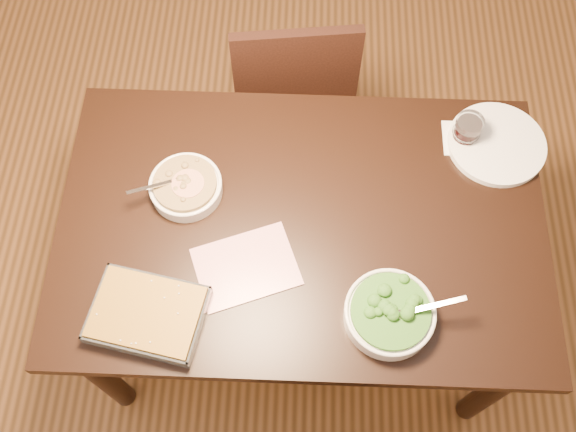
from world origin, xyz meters
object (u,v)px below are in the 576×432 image
object	(u,v)px
broccoli_bowl	(390,313)
dinner_plate	(497,144)
wine_tumbler	(467,129)
table	(301,236)
baking_dish	(148,314)
stew_bowl	(186,186)
chair_far	(293,85)

from	to	relation	value
broccoli_bowl	dinner_plate	xyz separation A→B (m)	(0.34, 0.55, -0.02)
wine_tumbler	dinner_plate	size ratio (longest dim) A/B	0.31
table	broccoli_bowl	world-z (taller)	broccoli_bowl
broccoli_bowl	dinner_plate	world-z (taller)	broccoli_bowl
wine_tumbler	baking_dish	bearing A→B (deg)	-145.87
baking_dish	wine_tumbler	world-z (taller)	wine_tumbler
stew_bowl	chair_far	size ratio (longest dim) A/B	0.25
broccoli_bowl	chair_far	xyz separation A→B (m)	(-0.28, 0.96, -0.28)
table	dinner_plate	distance (m)	0.65
table	baking_dish	size ratio (longest dim) A/B	4.27
baking_dish	chair_far	xyz separation A→B (m)	(0.35, 0.98, -0.28)
table	broccoli_bowl	xyz separation A→B (m)	(0.24, -0.27, 0.13)
stew_bowl	broccoli_bowl	xyz separation A→B (m)	(0.58, -0.36, 0.00)
broccoli_bowl	wine_tumbler	xyz separation A→B (m)	(0.25, 0.57, 0.02)
baking_dish	chair_far	bearing A→B (deg)	81.48
broccoli_bowl	baking_dish	distance (m)	0.64
baking_dish	dinner_plate	distance (m)	1.14
broccoli_bowl	wine_tumbler	distance (m)	0.63
dinner_plate	chair_far	distance (m)	0.79
table	baking_dish	world-z (taller)	baking_dish
chair_far	wine_tumbler	bearing A→B (deg)	137.44
table	wine_tumbler	distance (m)	0.59
table	stew_bowl	xyz separation A→B (m)	(-0.34, 0.09, 0.12)
wine_tumbler	chair_far	size ratio (longest dim) A/B	0.10
broccoli_bowl	chair_far	distance (m)	1.04
dinner_plate	baking_dish	bearing A→B (deg)	-149.49
table	stew_bowl	world-z (taller)	stew_bowl
stew_bowl	wine_tumbler	world-z (taller)	wine_tumbler
chair_far	broccoli_bowl	bearing A→B (deg)	99.57
table	stew_bowl	bearing A→B (deg)	165.47
table	baking_dish	xyz separation A→B (m)	(-0.40, -0.30, 0.12)
wine_tumbler	table	bearing A→B (deg)	-148.16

